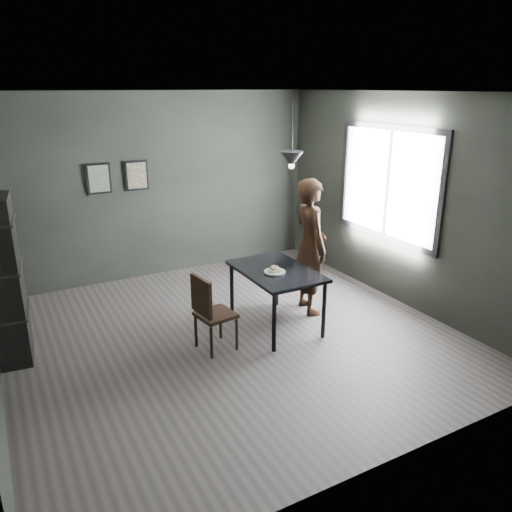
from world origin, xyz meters
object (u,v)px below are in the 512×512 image
shelf_unit (4,281)px  pendant_lamp (292,159)px  wood_chair (209,309)px  cafe_table (276,276)px  white_plate (275,272)px  woman (310,247)px

shelf_unit → pendant_lamp: bearing=-4.7°
wood_chair → shelf_unit: size_ratio=0.50×
cafe_table → pendant_lamp: size_ratio=1.39×
wood_chair → pendant_lamp: pendant_lamp is taller
wood_chair → pendant_lamp: (1.21, 0.27, 1.54)m
cafe_table → pendant_lamp: bearing=21.8°
wood_chair → shelf_unit: 2.18m
cafe_table → wood_chair: size_ratio=1.33×
cafe_table → pendant_lamp: pendant_lamp is taller
pendant_lamp → white_plate: bearing=-149.7°
cafe_table → shelf_unit: (-2.92, 0.70, 0.24)m
cafe_table → woman: size_ratio=0.67×
cafe_table → white_plate: bearing=-129.0°
white_plate → pendant_lamp: 1.35m
white_plate → pendant_lamp: bearing=30.3°
woman → wood_chair: (-1.59, -0.37, -0.38)m
wood_chair → pendant_lamp: 1.98m
white_plate → wood_chair: 0.93m
wood_chair → pendant_lamp: size_ratio=1.04×
woman → pendant_lamp: size_ratio=2.06×
cafe_table → pendant_lamp: 1.41m
cafe_table → pendant_lamp: (0.25, 0.10, 1.38)m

